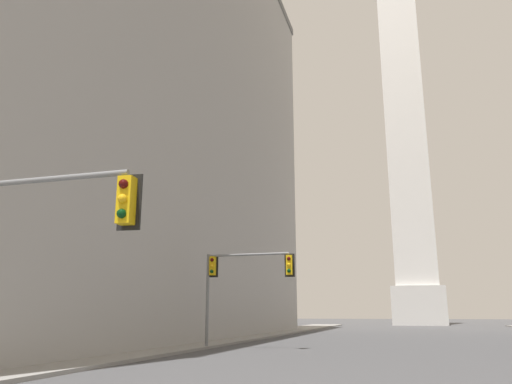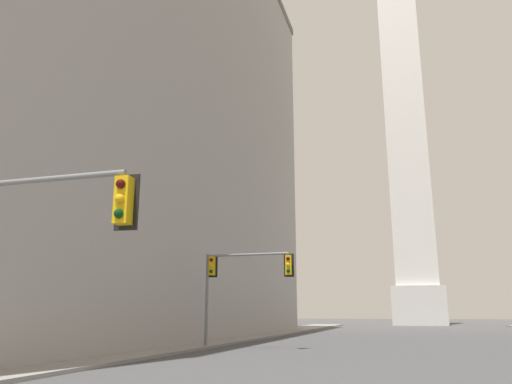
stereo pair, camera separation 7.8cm
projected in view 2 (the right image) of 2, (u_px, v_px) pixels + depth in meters
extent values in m
cube|color=gray|center=(217.00, 340.00, 36.61)|extent=(5.00, 109.38, 0.15)
cube|color=#B2AFAA|center=(73.00, 100.00, 43.98)|extent=(27.91, 55.73, 40.59)
cube|color=silver|center=(419.00, 306.00, 87.44)|extent=(8.99, 8.99, 6.61)
cube|color=white|center=(405.00, 129.00, 95.25)|extent=(7.19, 7.19, 59.22)
cylinder|color=slate|center=(35.00, 180.00, 12.19)|extent=(4.97, 0.14, 0.14)
cube|color=#E5B20F|center=(124.00, 200.00, 11.35)|extent=(0.37, 0.37, 1.10)
cube|color=black|center=(127.00, 202.00, 11.52)|extent=(0.58, 0.08, 1.32)
sphere|color=#410907|center=(121.00, 184.00, 11.25)|extent=(0.22, 0.22, 0.22)
sphere|color=yellow|center=(120.00, 199.00, 11.17)|extent=(0.22, 0.22, 0.22)
sphere|color=#073410|center=(119.00, 214.00, 11.09)|extent=(0.22, 0.22, 0.22)
cylinder|color=slate|center=(207.00, 300.00, 29.27)|extent=(0.18, 0.18, 5.43)
cylinder|color=#262626|center=(206.00, 348.00, 28.64)|extent=(0.40, 0.40, 0.10)
cube|color=#E5B20F|center=(212.00, 266.00, 29.67)|extent=(0.37, 0.37, 1.10)
cube|color=black|center=(213.00, 266.00, 29.84)|extent=(0.58, 0.09, 1.32)
sphere|color=#410907|center=(211.00, 260.00, 29.57)|extent=(0.22, 0.22, 0.22)
sphere|color=yellow|center=(211.00, 266.00, 29.49)|extent=(0.22, 0.22, 0.22)
sphere|color=#073410|center=(211.00, 271.00, 29.41)|extent=(0.22, 0.22, 0.22)
cylinder|color=slate|center=(247.00, 255.00, 29.21)|extent=(4.96, 0.14, 0.14)
sphere|color=slate|center=(208.00, 256.00, 29.89)|extent=(0.18, 0.18, 0.18)
cube|color=#E5B20F|center=(289.00, 265.00, 28.37)|extent=(0.37, 0.37, 1.10)
cube|color=black|center=(289.00, 265.00, 28.54)|extent=(0.58, 0.09, 1.32)
sphere|color=#410907|center=(288.00, 259.00, 28.27)|extent=(0.22, 0.22, 0.22)
sphere|color=yellow|center=(288.00, 265.00, 28.19)|extent=(0.22, 0.22, 0.22)
sphere|color=#073410|center=(288.00, 271.00, 28.10)|extent=(0.22, 0.22, 0.22)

